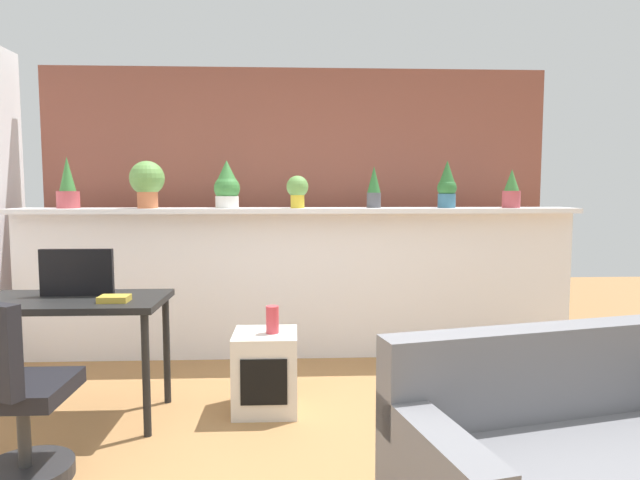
% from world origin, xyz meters
% --- Properties ---
extents(ground_plane, '(12.00, 12.00, 0.00)m').
position_xyz_m(ground_plane, '(0.00, 0.00, 0.00)').
color(ground_plane, '#9E7042').
extents(divider_wall, '(4.58, 0.16, 1.21)m').
position_xyz_m(divider_wall, '(0.00, 2.00, 0.60)').
color(divider_wall, white).
rests_on(divider_wall, ground).
extents(plant_shelf, '(4.58, 0.39, 0.04)m').
position_xyz_m(plant_shelf, '(0.00, 1.96, 1.23)').
color(plant_shelf, white).
rests_on(plant_shelf, divider_wall).
extents(brick_wall_behind, '(4.58, 0.10, 2.50)m').
position_xyz_m(brick_wall_behind, '(0.00, 2.60, 1.25)').
color(brick_wall_behind, brown).
rests_on(brick_wall_behind, ground).
extents(potted_plant_0, '(0.18, 0.18, 0.41)m').
position_xyz_m(potted_plant_0, '(-1.85, 1.98, 1.42)').
color(potted_plant_0, '#B7474C').
rests_on(potted_plant_0, plant_shelf).
extents(potted_plant_1, '(0.28, 0.28, 0.38)m').
position_xyz_m(potted_plant_1, '(-1.21, 1.95, 1.47)').
color(potted_plant_1, '#C66B42').
rests_on(potted_plant_1, plant_shelf).
extents(potted_plant_2, '(0.21, 0.21, 0.39)m').
position_xyz_m(potted_plant_2, '(-0.58, 1.99, 1.43)').
color(potted_plant_2, silver).
rests_on(potted_plant_2, plant_shelf).
extents(potted_plant_3, '(0.18, 0.18, 0.26)m').
position_xyz_m(potted_plant_3, '(-0.00, 1.94, 1.40)').
color(potted_plant_3, gold).
rests_on(potted_plant_3, plant_shelf).
extents(potted_plant_4, '(0.12, 0.12, 0.34)m').
position_xyz_m(potted_plant_4, '(0.63, 1.98, 1.42)').
color(potted_plant_4, '#4C4C51').
rests_on(potted_plant_4, plant_shelf).
extents(potted_plant_5, '(0.16, 0.16, 0.39)m').
position_xyz_m(potted_plant_5, '(1.24, 1.96, 1.43)').
color(potted_plant_5, '#386B84').
rests_on(potted_plant_5, plant_shelf).
extents(potted_plant_6, '(0.15, 0.15, 0.32)m').
position_xyz_m(potted_plant_6, '(1.77, 1.94, 1.40)').
color(potted_plant_6, '#B7474C').
rests_on(potted_plant_6, plant_shelf).
extents(desk, '(1.10, 0.60, 0.75)m').
position_xyz_m(desk, '(-1.37, 0.76, 0.67)').
color(desk, black).
rests_on(desk, ground).
extents(tv_monitor, '(0.44, 0.04, 0.29)m').
position_xyz_m(tv_monitor, '(-1.36, 0.84, 0.89)').
color(tv_monitor, black).
rests_on(tv_monitor, desk).
extents(office_chair, '(0.52, 0.52, 0.91)m').
position_xyz_m(office_chair, '(-1.35, 0.00, 0.39)').
color(office_chair, '#262628').
rests_on(office_chair, ground).
extents(side_cube_shelf, '(0.40, 0.41, 0.50)m').
position_xyz_m(side_cube_shelf, '(-0.21, 0.86, 0.25)').
color(side_cube_shelf, silver).
rests_on(side_cube_shelf, ground).
extents(vase_on_shelf, '(0.08, 0.08, 0.17)m').
position_xyz_m(vase_on_shelf, '(-0.17, 0.85, 0.59)').
color(vase_on_shelf, '#CC3D47').
rests_on(vase_on_shelf, side_cube_shelf).
extents(book_on_desk, '(0.17, 0.12, 0.04)m').
position_xyz_m(book_on_desk, '(-1.07, 0.65, 0.77)').
color(book_on_desk, gold).
rests_on(book_on_desk, desk).
extents(couch, '(1.69, 1.09, 0.80)m').
position_xyz_m(couch, '(1.15, -0.48, 0.28)').
color(couch, slate).
rests_on(couch, ground).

